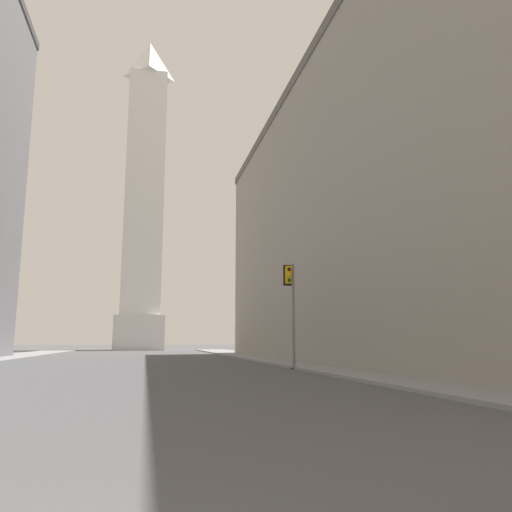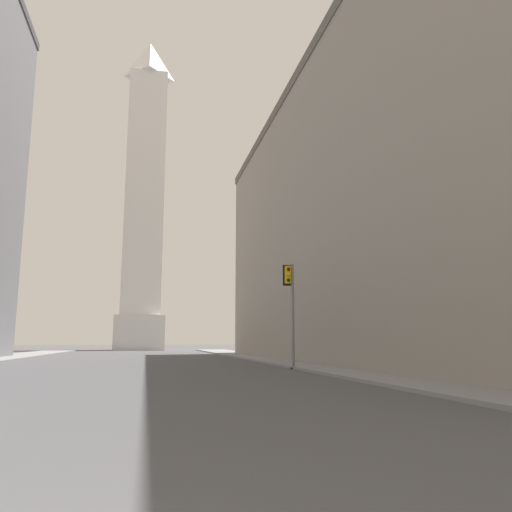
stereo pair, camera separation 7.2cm
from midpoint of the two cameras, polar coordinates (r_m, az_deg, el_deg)
sidewalk_right at (r=37.31m, az=5.48°, el=-12.13°), size 5.00×109.47×0.15m
building_right at (r=42.94m, az=17.78°, el=4.79°), size 19.43×60.50×24.14m
obelisk at (r=97.74m, az=-12.57°, el=6.72°), size 8.81×8.81×60.63m
traffic_light_mid_right at (r=31.20m, az=4.05°, el=-4.97°), size 0.77×0.50×6.48m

